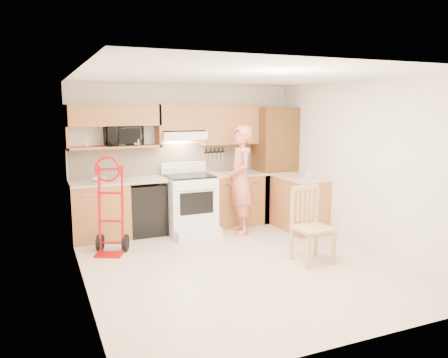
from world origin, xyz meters
TOP-DOWN VIEW (x-y plane):
  - floor at (0.00, 0.00)m, footprint 4.00×4.50m
  - ceiling at (0.00, 0.00)m, footprint 4.00×4.50m
  - wall_back at (0.00, 2.26)m, footprint 4.00×0.02m
  - wall_front at (0.00, -2.26)m, footprint 4.00×0.02m
  - wall_left at (-2.01, 0.00)m, footprint 0.02×4.50m
  - wall_right at (2.01, 0.00)m, footprint 0.02×4.50m
  - backsplash at (0.00, 2.23)m, footprint 3.92×0.03m
  - lower_cab_left at (-1.55, 1.95)m, footprint 0.90×0.60m
  - dishwasher at (-0.80, 1.95)m, footprint 0.60×0.60m
  - lower_cab_right at (0.83, 1.95)m, footprint 1.14×0.60m
  - countertop_left at (-1.25, 1.95)m, footprint 1.50×0.63m
  - countertop_right at (0.83, 1.95)m, footprint 1.14×0.63m
  - cab_return_right at (1.70, 1.15)m, footprint 0.60×1.00m
  - countertop_return at (1.70, 1.15)m, footprint 0.63×1.00m
  - pantry_tall at (1.65, 1.95)m, footprint 0.70×0.60m
  - upper_cab_left at (-1.25, 2.08)m, footprint 1.50×0.33m
  - upper_shelf_mw at (-1.25, 2.08)m, footprint 1.50×0.33m
  - upper_cab_center at (-0.12, 2.08)m, footprint 0.76×0.33m
  - upper_cab_right at (0.83, 2.08)m, footprint 1.14×0.33m
  - range_hood at (-0.12, 2.02)m, footprint 0.76×0.46m
  - knife_strip at (0.55, 2.21)m, footprint 0.40×0.05m
  - microwave at (-1.11, 2.08)m, footprint 0.60×0.43m
  - range at (-0.09, 1.67)m, footprint 0.79×1.04m
  - person at (0.67, 1.35)m, footprint 0.54×0.73m
  - hand_truck at (-1.52, 1.14)m, footprint 0.65×0.63m
  - dining_chair at (0.96, -0.33)m, footprint 0.48×0.52m
  - soap_bottle at (1.70, 0.88)m, footprint 0.09×0.09m
  - bowl at (-1.53, 1.95)m, footprint 0.24×0.24m

SIDE VIEW (x-z plane):
  - floor at x=0.00m, z-range -0.02..0.00m
  - dishwasher at x=-0.80m, z-range 0.00..0.85m
  - lower_cab_left at x=-1.55m, z-range 0.00..0.90m
  - lower_cab_right at x=0.83m, z-range 0.00..0.90m
  - cab_return_right at x=1.70m, z-range 0.00..0.90m
  - dining_chair at x=0.96m, z-range 0.00..1.04m
  - range at x=-0.09m, z-range 0.00..1.17m
  - hand_truck at x=-1.52m, z-range 0.00..1.28m
  - person at x=0.67m, z-range 0.00..1.82m
  - countertop_left at x=-1.25m, z-range 0.90..0.94m
  - countertop_right at x=0.83m, z-range 0.90..0.94m
  - countertop_return at x=1.70m, z-range 0.90..0.94m
  - bowl at x=-1.53m, z-range 0.94..1.00m
  - soap_bottle at x=1.70m, z-range 0.94..1.13m
  - pantry_tall at x=1.65m, z-range 0.00..2.10m
  - backsplash at x=0.00m, z-range 0.92..1.48m
  - knife_strip at x=0.55m, z-range 1.09..1.39m
  - wall_back at x=0.00m, z-range 0.00..2.50m
  - wall_front at x=0.00m, z-range 0.00..2.50m
  - wall_left at x=-2.01m, z-range 0.00..2.50m
  - wall_right at x=2.01m, z-range 0.00..2.50m
  - upper_shelf_mw at x=-1.25m, z-range 1.45..1.49m
  - range_hood at x=-0.12m, z-range 1.56..1.70m
  - microwave at x=-1.11m, z-range 1.49..1.81m
  - upper_cab_right at x=0.83m, z-range 1.45..2.15m
  - upper_cab_center at x=-0.12m, z-range 1.72..2.16m
  - upper_cab_left at x=-1.25m, z-range 1.81..2.15m
  - ceiling at x=0.00m, z-range 2.50..2.52m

